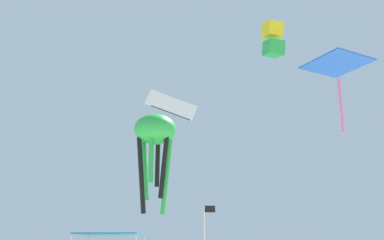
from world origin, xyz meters
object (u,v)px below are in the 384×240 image
(canopy_tent, at_px, (110,237))
(kite_octopus_green, at_px, (155,134))
(kite_parafoil_white, at_px, (171,105))
(kite_box_yellow, at_px, (273,39))
(kite_diamond_blue, at_px, (337,68))
(banner_flag, at_px, (206,238))

(canopy_tent, height_order, kite_octopus_green, kite_octopus_green)
(kite_parafoil_white, distance_m, kite_box_yellow, 12.60)
(kite_diamond_blue, bearing_deg, banner_flag, 147.50)
(kite_parafoil_white, bearing_deg, kite_diamond_blue, -66.81)
(banner_flag, relative_size, kite_box_yellow, 1.16)
(banner_flag, bearing_deg, kite_octopus_green, 130.04)
(kite_octopus_green, distance_m, kite_box_yellow, 18.46)
(kite_box_yellow, bearing_deg, kite_octopus_green, -156.30)
(banner_flag, distance_m, kite_parafoil_white, 24.80)
(kite_diamond_blue, height_order, kite_box_yellow, kite_box_yellow)
(canopy_tent, xyz_separation_m, kite_box_yellow, (11.18, 16.84, 18.33))
(kite_octopus_green, distance_m, kite_parafoil_white, 18.12)
(kite_diamond_blue, relative_size, kite_parafoil_white, 0.75)
(canopy_tent, relative_size, kite_box_yellow, 0.88)
(kite_parafoil_white, height_order, kite_box_yellow, kite_box_yellow)
(banner_flag, xyz_separation_m, kite_diamond_blue, (7.57, -0.36, 9.39))
(canopy_tent, bearing_deg, kite_parafoil_white, 86.87)
(canopy_tent, height_order, kite_box_yellow, kite_box_yellow)
(kite_octopus_green, height_order, kite_diamond_blue, kite_diamond_blue)
(kite_diamond_blue, bearing_deg, kite_parafoil_white, 87.65)
(canopy_tent, relative_size, kite_parafoil_white, 0.57)
(kite_diamond_blue, distance_m, kite_parafoil_white, 23.69)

